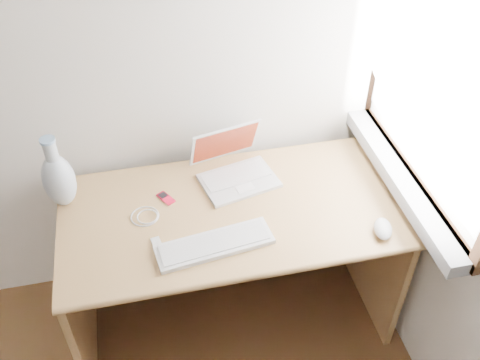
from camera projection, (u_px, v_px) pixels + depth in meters
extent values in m
cube|color=white|center=(447.00, 57.00, 1.79)|extent=(0.01, 0.90, 1.00)
cube|color=gray|center=(400.00, 179.00, 2.13)|extent=(0.10, 0.96, 0.06)
cube|color=white|center=(428.00, 52.00, 1.76)|extent=(0.02, 0.84, 0.92)
cube|color=tan|center=(231.00, 211.00, 2.12)|extent=(1.35, 0.67, 0.03)
cube|color=tan|center=(79.00, 295.00, 2.25)|extent=(0.03, 0.63, 0.68)
cube|color=tan|center=(372.00, 244.00, 2.46)|extent=(0.03, 0.63, 0.68)
cube|color=tan|center=(218.00, 200.00, 2.51)|extent=(1.29, 0.03, 0.44)
cube|color=silver|center=(239.00, 181.00, 2.23)|extent=(0.34, 0.27, 0.01)
cube|color=silver|center=(239.00, 179.00, 2.22)|extent=(0.30, 0.18, 0.00)
cube|color=silver|center=(234.00, 146.00, 2.24)|extent=(0.31, 0.14, 0.19)
cube|color=#9C3411|center=(234.00, 146.00, 2.24)|extent=(0.29, 0.12, 0.17)
cube|color=white|center=(215.00, 244.00, 1.96)|extent=(0.45, 0.19, 0.02)
cube|color=silver|center=(214.00, 242.00, 1.95)|extent=(0.41, 0.15, 0.00)
ellipsoid|color=silver|center=(383.00, 229.00, 2.00)|extent=(0.10, 0.13, 0.04)
cube|color=red|center=(166.00, 198.00, 2.15)|extent=(0.07, 0.09, 0.01)
cube|color=black|center=(166.00, 197.00, 2.15)|extent=(0.04, 0.04, 0.00)
torus|color=white|center=(145.00, 216.00, 2.08)|extent=(0.12, 0.12, 0.01)
cube|color=white|center=(158.00, 246.00, 1.96)|extent=(0.05, 0.09, 0.01)
ellipsoid|color=silver|center=(59.00, 181.00, 2.06)|extent=(0.12, 0.12, 0.24)
cylinder|color=silver|center=(50.00, 151.00, 1.96)|extent=(0.05, 0.05, 0.10)
cylinder|color=#85ACD6|center=(47.00, 140.00, 1.93)|extent=(0.06, 0.06, 0.01)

